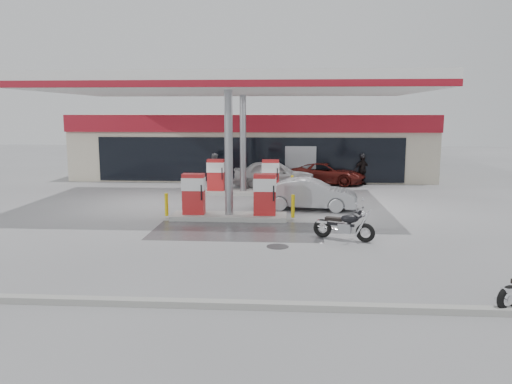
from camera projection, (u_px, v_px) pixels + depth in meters
The scene contains 15 objects.
ground at pixel (223, 231), 17.68m from camera, with size 90.00×90.00×0.00m, color gray.
wet_patch at pixel (237, 231), 17.65m from camera, with size 6.00×3.00×0.00m, color #4C4C4F.
drain_cover at pixel (278, 247), 15.58m from camera, with size 0.70×0.70×0.01m, color #38383A.
kerb at pixel (180, 303), 10.77m from camera, with size 28.00×0.25×0.15m, color gray.
store_building at pixel (254, 145), 33.06m from camera, with size 22.00×8.22×4.00m.
canopy at pixel (236, 86), 21.77m from camera, with size 16.00×10.02×5.51m.
pump_island_near at pixel (229, 201), 19.54m from camera, with size 5.14×1.30×1.78m.
pump_island_far at pixel (243, 180), 25.45m from camera, with size 5.14×1.30×1.78m.
parked_motorcycle at pixel (345, 226), 16.33m from camera, with size 1.98×1.11×1.07m.
sedan_white at pixel (274, 174), 27.51m from camera, with size 1.80×4.48×1.53m, color silver.
attendant at pixel (215, 170), 28.29m from camera, with size 0.90×0.70×1.86m, color slate.
hatchback_silver at pixel (310, 194), 21.50m from camera, with size 1.40×4.02×1.32m, color #A3A6AB.
parked_car_left at pixel (180, 168), 31.18m from camera, with size 1.88×4.63×1.34m, color #460F10.
parked_car_right at pixel (327, 173), 29.11m from camera, with size 2.06×4.48×1.24m, color #531612.
biker_walking at pixel (362, 170), 28.74m from camera, with size 1.00×0.42×1.71m, color black.
Camera 1 is at (2.32, -17.12, 4.16)m, focal length 35.00 mm.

